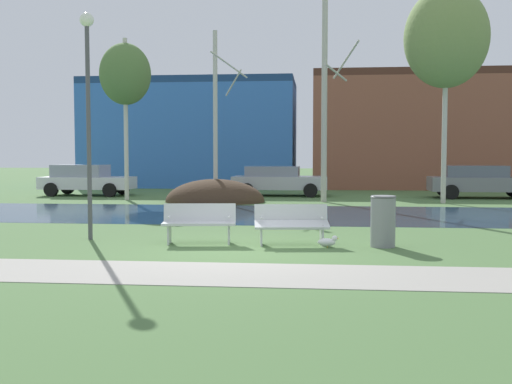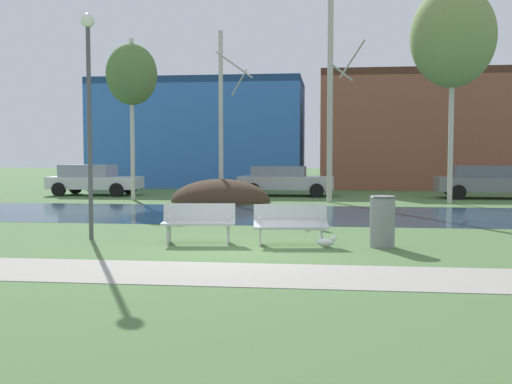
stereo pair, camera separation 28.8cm
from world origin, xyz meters
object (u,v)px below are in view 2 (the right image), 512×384
Objects in this scene: parked_van_nearest_white at (93,179)px; parked_hatch_third_grey at (489,181)px; bench_right at (291,223)px; streetlamp at (89,89)px; trash_bin at (382,221)px; seagull at (327,242)px; bench_left at (199,222)px; parked_sedan_second_silver at (285,180)px.

parked_van_nearest_white reaches higher than parked_hatch_third_grey.
streetlamp is at bearing 175.41° from bench_right.
trash_bin is 0.21× the size of streetlamp.
streetlamp is at bearing 172.23° from seagull.
bench_right is 3.65× the size of seagull.
bench_left is at bearing -60.44° from parked_van_nearest_white.
parked_sedan_second_silver reaches higher than bench_right.
bench_right is at bearing -4.59° from streetlamp.
parked_van_nearest_white is at bearing -175.76° from parked_sedan_second_silver.
seagull is (-1.17, -0.28, -0.43)m from trash_bin.
parked_van_nearest_white is (-12.28, 14.73, 0.20)m from trash_bin.
parked_sedan_second_silver reaches higher than seagull.
parked_sedan_second_silver reaches higher than bench_left.
bench_left is 3.98m from trash_bin.
streetlamp reaches higher than parked_van_nearest_white.
bench_right reaches higher than seagull.
trash_bin reaches higher than bench_right.
streetlamp is 1.16× the size of parked_sedan_second_silver.
parked_hatch_third_grey is (9.06, -0.64, 0.03)m from parked_sedan_second_silver.
parked_sedan_second_silver is (-1.25, 15.32, 0.27)m from bench_right.
parked_sedan_second_silver is 0.94× the size of parked_hatch_third_grey.
seagull is at bearing -7.44° from bench_left.
parked_hatch_third_grey reaches higher than seagull.
streetlamp is (-4.66, 0.37, 2.99)m from bench_right.
seagull is 6.42m from streetlamp.
parked_hatch_third_grey is at bearing 48.92° from streetlamp.
trash_bin reaches higher than bench_left.
seagull is at bearing -115.07° from parked_hatch_third_grey.
parked_hatch_third_grey is at bearing 64.93° from seagull.
seagull is (2.81, -0.37, -0.34)m from bench_left.
parked_van_nearest_white reaches higher than trash_bin.
parked_hatch_third_grey is (18.15, 0.04, 0.00)m from parked_van_nearest_white.
parked_sedan_second_silver is (0.78, 15.32, 0.27)m from bench_left.
trash_bin is at bearing -1.21° from bench_left.
seagull is 15.83m from parked_sedan_second_silver.
bench_right is 1.52× the size of trash_bin.
parked_van_nearest_white is at bearing 126.52° from seagull.
trash_bin is at bearing -2.47° from bench_right.
parked_sedan_second_silver is (3.41, 14.94, -2.72)m from streetlamp.
bench_left is 2.03m from bench_right.
parked_van_nearest_white reaches higher than bench_right.
parked_van_nearest_white is (-10.34, 14.64, 0.29)m from bench_right.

